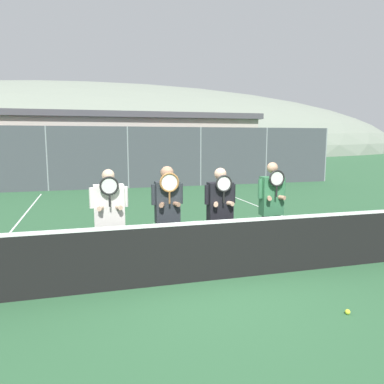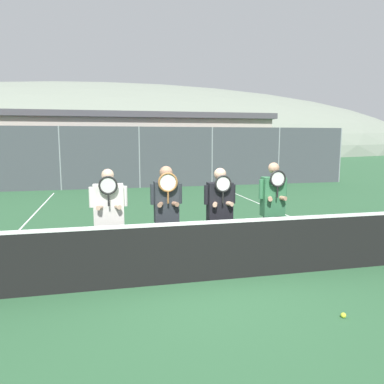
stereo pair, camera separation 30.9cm
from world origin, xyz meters
The scene contains 13 objects.
ground_plane centered at (0.00, 0.00, 0.00)m, with size 120.00×120.00×0.00m, color #2D5B38.
hill_distant centered at (0.00, 64.23, 0.00)m, with size 116.65×64.81×22.68m.
clubhouse_building centered at (0.29, 19.93, 1.98)m, with size 18.22×5.50×3.92m.
fence_back centered at (0.00, 11.93, 1.42)m, with size 21.11×0.06×2.83m.
tennis_net centered at (0.00, 0.00, 0.51)m, with size 9.99×0.09×1.09m.
court_line_right_sideline centered at (3.71, 3.00, 0.00)m, with size 0.05×16.00×0.01m, color white.
player_leftmost centered at (-1.51, 0.65, 1.06)m, with size 0.62×0.34×1.79m.
player_center_left centered at (-0.57, 0.54, 1.08)m, with size 0.54×0.34×1.83m.
player_center_right centered at (0.37, 0.53, 1.05)m, with size 0.56×0.34×1.78m.
player_rightmost centered at (1.39, 0.60, 1.08)m, with size 0.54×0.34×1.86m.
car_left_of_center centered at (-1.37, 15.39, 0.88)m, with size 4.71×1.94×1.70m.
car_center centered at (4.16, 15.01, 0.95)m, with size 4.67×2.03×1.88m.
tennis_ball_on_court centered at (1.37, -1.61, 0.03)m, with size 0.07×0.07×0.07m.
Camera 1 is at (-1.84, -5.49, 2.27)m, focal length 35.00 mm.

